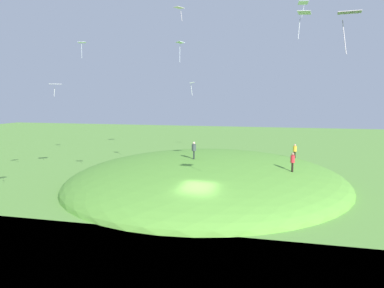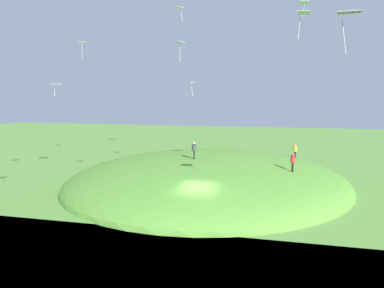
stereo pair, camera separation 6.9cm
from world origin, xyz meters
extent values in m
plane|color=#60973E|center=(0.00, 0.00, 0.00)|extent=(160.00, 160.00, 0.00)
ellipsoid|color=#599935|center=(10.17, 1.39, 0.00)|extent=(30.06, 27.62, 5.30)
cube|color=black|center=(8.19, 2.25, 3.02)|extent=(0.25, 0.18, 0.79)
cylinder|color=#35413F|center=(8.19, 2.25, 3.73)|extent=(0.51, 0.51, 0.63)
sphere|color=beige|center=(8.19, 2.25, 4.16)|extent=(0.24, 0.24, 0.24)
cube|color=black|center=(7.01, -6.82, 2.46)|extent=(0.23, 0.17, 0.80)
cylinder|color=red|center=(7.01, -6.82, 3.18)|extent=(0.47, 0.47, 0.64)
sphere|color=#9A6C58|center=(7.01, -6.82, 3.61)|extent=(0.24, 0.24, 0.24)
cube|color=black|center=(16.30, -7.31, 2.13)|extent=(0.23, 0.25, 0.76)
cylinder|color=gold|center=(16.30, -7.31, 2.81)|extent=(0.56, 0.56, 0.60)
sphere|color=tan|center=(16.30, -7.31, 3.22)|extent=(0.23, 0.23, 0.23)
cube|color=silver|center=(6.51, 15.75, 9.75)|extent=(1.39, 1.46, 0.05)
cylinder|color=silver|center=(6.67, 15.99, 9.00)|extent=(0.17, 0.07, 0.92)
cube|color=white|center=(13.40, 16.66, 14.68)|extent=(0.86, 1.02, 0.08)
cylinder|color=white|center=(13.24, 16.64, 13.68)|extent=(0.15, 0.12, 1.57)
cube|color=white|center=(17.31, -7.66, 18.57)|extent=(0.85, 1.13, 0.26)
cylinder|color=white|center=(17.06, -7.66, 17.64)|extent=(0.06, 0.23, 1.33)
cube|color=white|center=(12.24, 3.41, 9.99)|extent=(0.62, 0.44, 0.11)
cylinder|color=white|center=(12.49, 3.53, 9.23)|extent=(0.04, 0.18, 1.21)
cube|color=silver|center=(-7.03, -8.65, 12.35)|extent=(0.83, 1.10, 0.05)
cylinder|color=silver|center=(-6.75, -8.53, 11.29)|extent=(0.17, 0.26, 1.59)
cube|color=#F7E0D1|center=(17.89, 6.40, 18.96)|extent=(1.44, 1.29, 0.06)
cylinder|color=#F7E0D1|center=(18.08, 6.14, 18.03)|extent=(0.09, 0.21, 1.26)
cube|color=white|center=(0.24, -7.02, 13.96)|extent=(1.26, 0.95, 0.08)
cylinder|color=white|center=(0.35, -6.73, 12.98)|extent=(0.17, 0.12, 1.36)
cube|color=white|center=(8.94, 3.79, 13.64)|extent=(0.99, 0.99, 0.14)
cylinder|color=white|center=(9.11, 3.86, 12.60)|extent=(0.15, 0.05, 1.68)
camera|label=1|loc=(-25.63, -5.80, 8.54)|focal=34.53mm
camera|label=2|loc=(-25.61, -5.87, 8.54)|focal=34.53mm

